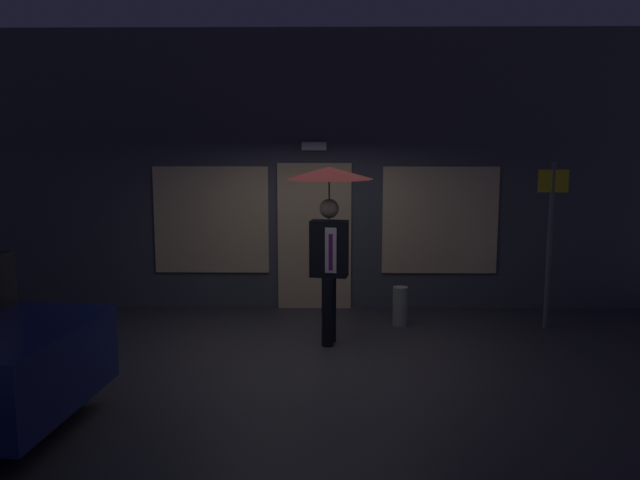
# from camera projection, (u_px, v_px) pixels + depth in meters

# --- Properties ---
(ground_plane) EXTENTS (18.00, 18.00, 0.00)m
(ground_plane) POSITION_uv_depth(u_px,v_px,m) (310.00, 353.00, 8.21)
(ground_plane) COLOR #38353A
(building_facade) EXTENTS (10.96, 0.48, 4.14)m
(building_facade) POSITION_uv_depth(u_px,v_px,m) (315.00, 172.00, 10.21)
(building_facade) COLOR #4C4C56
(building_facade) RESTS_ON ground
(person_with_umbrella) EXTENTS (1.07, 1.07, 2.23)m
(person_with_umbrella) POSITION_uv_depth(u_px,v_px,m) (329.00, 213.00, 8.35)
(person_with_umbrella) COLOR black
(person_with_umbrella) RESTS_ON ground
(street_sign_post) EXTENTS (0.40, 0.07, 2.26)m
(street_sign_post) POSITION_uv_depth(u_px,v_px,m) (550.00, 235.00, 9.10)
(street_sign_post) COLOR #595B60
(street_sign_post) RESTS_ON ground
(sidewalk_bollard) EXTENTS (0.21, 0.21, 0.54)m
(sidewalk_bollard) POSITION_uv_depth(u_px,v_px,m) (400.00, 306.00, 9.39)
(sidewalk_bollard) COLOR #9E998E
(sidewalk_bollard) RESTS_ON ground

